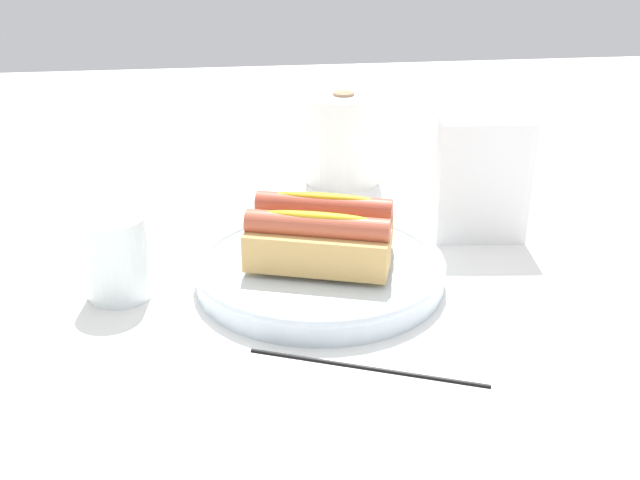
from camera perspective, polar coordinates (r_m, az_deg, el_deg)
ground_plane at (r=0.81m, az=-0.31°, el=-3.74°), size 2.40×2.40×0.00m
serving_bowl at (r=0.82m, az=0.00°, el=-2.19°), size 0.27×0.27×0.03m
hotdog_front at (r=0.78m, az=-0.30°, el=-0.30°), size 0.16×0.09×0.06m
hotdog_back at (r=0.83m, az=0.29°, el=1.28°), size 0.16×0.09×0.06m
water_glass at (r=0.81m, az=-15.16°, el=-1.62°), size 0.07×0.07×0.09m
paper_towel_roll at (r=1.11m, az=1.77°, el=7.69°), size 0.11×0.11×0.13m
napkin_box at (r=0.93m, az=12.25°, el=4.41°), size 0.11×0.06×0.15m
chopstick_near at (r=0.68m, az=3.57°, el=-9.57°), size 0.21×0.09×0.01m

